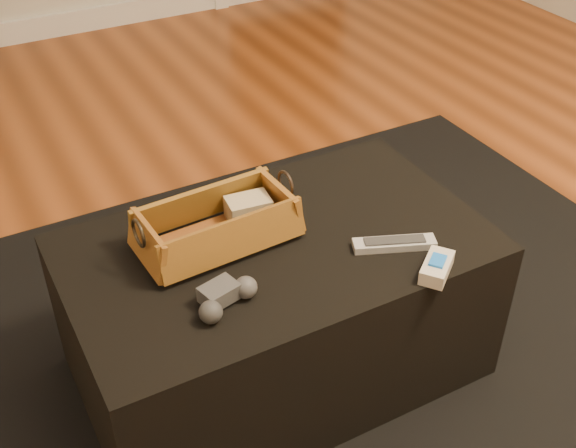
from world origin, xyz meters
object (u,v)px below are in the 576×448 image
tv_remote (213,239)px  game_controller (225,297)px  wicker_basket (217,226)px  silver_remote (394,243)px  cream_gadget (437,267)px  ottoman (277,308)px

tv_remote → game_controller: bearing=-116.1°
tv_remote → wicker_basket: 0.03m
silver_remote → cream_gadget: bearing=-77.9°
tv_remote → silver_remote: 0.42m
tv_remote → wicker_basket: bearing=30.9°
tv_remote → cream_gadget: 0.51m
tv_remote → game_controller: (-0.06, -0.20, 0.00)m
cream_gadget → game_controller: bearing=164.4°
tv_remote → silver_remote: bearing=-37.6°
game_controller → silver_remote: size_ratio=0.82×
wicker_basket → silver_remote: (0.35, -0.22, -0.03)m
tv_remote → wicker_basket: (0.02, 0.02, 0.02)m
wicker_basket → cream_gadget: (0.38, -0.34, -0.03)m
ottoman → silver_remote: silver_remote is taller
game_controller → cream_gadget: size_ratio=1.34×
tv_remote → game_controller: 0.21m
wicker_basket → cream_gadget: size_ratio=3.27×
ottoman → game_controller: size_ratio=6.21×
wicker_basket → silver_remote: bearing=-31.4°
ottoman → game_controller: (-0.20, -0.14, 0.23)m
silver_remote → ottoman: bearing=147.9°
game_controller → cream_gadget: (0.46, -0.13, -0.01)m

